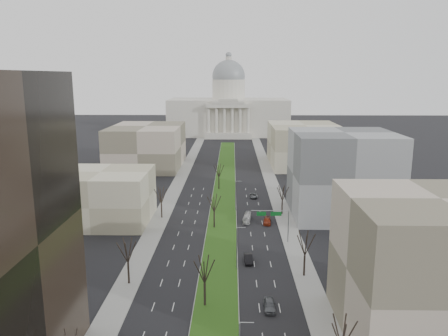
# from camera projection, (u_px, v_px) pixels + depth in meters

# --- Properties ---
(ground) EXTENTS (600.00, 600.00, 0.00)m
(ground) POSITION_uv_depth(u_px,v_px,m) (225.00, 189.00, 154.50)
(ground) COLOR black
(ground) RESTS_ON ground
(median) EXTENTS (8.00, 222.03, 0.20)m
(median) POSITION_uv_depth(u_px,v_px,m) (224.00, 190.00, 153.49)
(median) COLOR #999993
(median) RESTS_ON ground
(sidewalk_left) EXTENTS (5.00, 330.00, 0.15)m
(sidewalk_left) POSITION_uv_depth(u_px,v_px,m) (165.00, 210.00, 130.36)
(sidewalk_left) COLOR gray
(sidewalk_left) RESTS_ON ground
(sidewalk_right) EXTENTS (5.00, 330.00, 0.15)m
(sidewalk_right) POSITION_uv_depth(u_px,v_px,m) (282.00, 211.00, 129.70)
(sidewalk_right) COLOR gray
(sidewalk_right) RESTS_ON ground
(capitol) EXTENTS (80.00, 46.00, 55.00)m
(capitol) POSITION_uv_depth(u_px,v_px,m) (229.00, 110.00, 297.44)
(capitol) COLOR beige
(capitol) RESTS_ON ground
(building_beige_left) EXTENTS (26.00, 22.00, 14.00)m
(building_beige_left) POSITION_uv_depth(u_px,v_px,m) (102.00, 197.00, 119.44)
(building_beige_left) COLOR tan
(building_beige_left) RESTS_ON ground
(building_tan_right) EXTENTS (26.00, 24.00, 22.00)m
(building_tan_right) POSITION_uv_depth(u_px,v_px,m) (433.00, 269.00, 65.53)
(building_tan_right) COLOR #78715C
(building_tan_right) RESTS_ON ground
(building_grey_right) EXTENTS (28.00, 26.00, 24.00)m
(building_grey_right) POSITION_uv_depth(u_px,v_px,m) (342.00, 174.00, 123.99)
(building_grey_right) COLOR slate
(building_grey_right) RESTS_ON ground
(building_far_left) EXTENTS (30.00, 40.00, 18.00)m
(building_far_left) POSITION_uv_depth(u_px,v_px,m) (147.00, 146.00, 192.43)
(building_far_left) COLOR #78715C
(building_far_left) RESTS_ON ground
(building_far_right) EXTENTS (30.00, 40.00, 18.00)m
(building_far_right) POSITION_uv_depth(u_px,v_px,m) (304.00, 145.00, 196.00)
(building_far_right) COLOR tan
(building_far_right) RESTS_ON ground
(tree_left_mid) EXTENTS (5.40, 5.40, 9.72)m
(tree_left_mid) POSITION_uv_depth(u_px,v_px,m) (127.00, 250.00, 82.95)
(tree_left_mid) COLOR black
(tree_left_mid) RESTS_ON ground
(tree_left_far) EXTENTS (5.28, 5.28, 9.50)m
(tree_left_far) POSITION_uv_depth(u_px,v_px,m) (161.00, 195.00, 122.11)
(tree_left_far) COLOR black
(tree_left_far) RESTS_ON ground
(tree_right_near) EXTENTS (5.16, 5.16, 9.29)m
(tree_right_near) POSITION_uv_depth(u_px,v_px,m) (343.00, 332.00, 56.94)
(tree_right_near) COLOR black
(tree_right_near) RESTS_ON ground
(tree_right_mid) EXTENTS (5.52, 5.52, 9.94)m
(tree_right_mid) POSITION_uv_depth(u_px,v_px,m) (305.00, 242.00, 86.18)
(tree_right_mid) COLOR black
(tree_right_mid) RESTS_ON ground
(tree_right_far) EXTENTS (5.04, 5.04, 9.07)m
(tree_right_far) POSITION_uv_depth(u_px,v_px,m) (282.00, 193.00, 125.44)
(tree_right_far) COLOR black
(tree_right_far) RESTS_ON ground
(tree_median_a) EXTENTS (5.40, 5.40, 9.72)m
(tree_median_a) POSITION_uv_depth(u_px,v_px,m) (204.00, 269.00, 74.84)
(tree_median_a) COLOR black
(tree_median_a) RESTS_ON ground
(tree_median_b) EXTENTS (5.40, 5.40, 9.72)m
(tree_median_b) POSITION_uv_depth(u_px,v_px,m) (214.00, 202.00, 113.97)
(tree_median_b) COLOR black
(tree_median_b) RESTS_ON ground
(tree_median_c) EXTENTS (5.40, 5.40, 9.72)m
(tree_median_c) POSITION_uv_depth(u_px,v_px,m) (219.00, 170.00, 153.09)
(tree_median_c) COLOR black
(tree_median_c) RESTS_ON ground
(streetlamp_median_b) EXTENTS (1.90, 0.20, 9.16)m
(streetlamp_median_b) POSITION_uv_depth(u_px,v_px,m) (237.00, 247.00, 89.86)
(streetlamp_median_b) COLOR gray
(streetlamp_median_b) RESTS_ON ground
(streetlamp_median_c) EXTENTS (1.90, 0.20, 9.16)m
(streetlamp_median_c) POSITION_uv_depth(u_px,v_px,m) (236.00, 195.00, 128.98)
(streetlamp_median_c) COLOR gray
(streetlamp_median_c) RESTS_ON ground
(mast_arm_signs) EXTENTS (9.12, 0.24, 8.09)m
(mast_arm_signs) POSITION_uv_depth(u_px,v_px,m) (277.00, 218.00, 104.10)
(mast_arm_signs) COLOR gray
(mast_arm_signs) RESTS_ON ground
(car_grey_near) EXTENTS (2.02, 4.93, 1.67)m
(car_grey_near) POSITION_uv_depth(u_px,v_px,m) (269.00, 305.00, 75.00)
(car_grey_near) COLOR #515459
(car_grey_near) RESTS_ON ground
(car_black) EXTENTS (1.90, 5.02, 1.63)m
(car_black) POSITION_uv_depth(u_px,v_px,m) (248.00, 259.00, 94.02)
(car_black) COLOR black
(car_black) RESTS_ON ground
(car_red) EXTENTS (2.56, 5.20, 1.46)m
(car_red) POSITION_uv_depth(u_px,v_px,m) (267.00, 221.00, 118.52)
(car_red) COLOR maroon
(car_red) RESTS_ON ground
(car_grey_far) EXTENTS (2.32, 4.83, 1.33)m
(car_grey_far) POSITION_uv_depth(u_px,v_px,m) (254.00, 196.00, 143.89)
(car_grey_far) COLOR #54595D
(car_grey_far) RESTS_ON ground
(box_van) EXTENTS (2.70, 7.42, 2.02)m
(box_van) POSITION_uv_depth(u_px,v_px,m) (247.00, 218.00, 120.43)
(box_van) COLOR silver
(box_van) RESTS_ON ground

